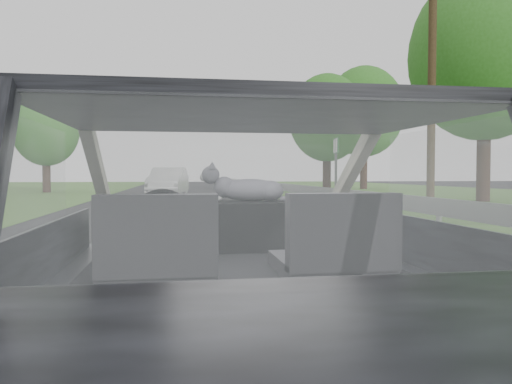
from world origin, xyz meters
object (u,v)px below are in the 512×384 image
object	(u,v)px
subject_car	(241,263)
cat	(250,189)
highway_sign	(336,170)
other_car	(168,182)
utility_pole	(432,86)

from	to	relation	value
subject_car	cat	distance (m)	0.74
highway_sign	other_car	bearing A→B (deg)	147.70
cat	utility_pole	bearing A→B (deg)	67.62
cat	highway_sign	distance (m)	17.71
highway_sign	utility_pole	distance (m)	5.36
subject_car	utility_pole	size ratio (longest dim) A/B	0.49
other_car	highway_sign	bearing A→B (deg)	-33.82
highway_sign	utility_pole	world-z (taller)	utility_pole
subject_car	cat	world-z (taller)	subject_car
cat	other_car	world-z (taller)	other_car
subject_car	highway_sign	bearing A→B (deg)	70.49
other_car	subject_car	bearing A→B (deg)	-80.55
other_car	highway_sign	distance (m)	9.23
subject_car	utility_pole	distance (m)	15.83
cat	utility_pole	xyz separation A→B (m)	(7.96, 12.54, 3.03)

